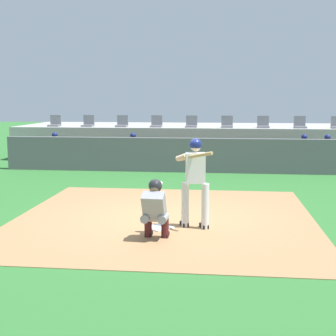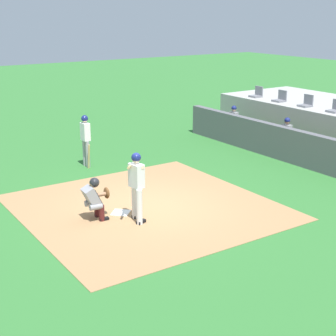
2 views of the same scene
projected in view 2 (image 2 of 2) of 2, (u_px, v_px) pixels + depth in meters
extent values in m
plane|color=#2D6B2D|center=(147.00, 207.00, 13.97)|extent=(80.00, 80.00, 0.00)
cube|color=#9E754C|center=(147.00, 207.00, 13.97)|extent=(6.40, 6.40, 0.01)
cube|color=white|center=(121.00, 213.00, 13.54)|extent=(0.62, 0.62, 0.02)
cylinder|color=silver|center=(135.00, 202.00, 13.09)|extent=(0.15, 0.15, 0.92)
cylinder|color=silver|center=(139.00, 207.00, 12.71)|extent=(0.15, 0.15, 0.92)
cube|color=white|center=(136.00, 176.00, 12.68)|extent=(0.41, 0.28, 0.60)
sphere|color=beige|center=(136.00, 159.00, 12.55)|extent=(0.21, 0.21, 0.21)
sphere|color=navy|center=(136.00, 158.00, 12.54)|extent=(0.24, 0.24, 0.24)
cylinder|color=beige|center=(130.00, 165.00, 12.83)|extent=(0.26, 0.23, 0.17)
cylinder|color=beige|center=(137.00, 166.00, 12.72)|extent=(0.57, 0.12, 0.18)
cylinder|color=tan|center=(130.00, 167.00, 12.52)|extent=(0.74, 0.52, 0.24)
cube|color=black|center=(136.00, 216.00, 13.26)|extent=(0.21, 0.29, 0.09)
cube|color=black|center=(141.00, 222.00, 12.88)|extent=(0.21, 0.29, 0.09)
cylinder|color=gray|center=(91.00, 203.00, 13.13)|extent=(0.18, 0.33, 0.16)
cylinder|color=#4C1919|center=(97.00, 209.00, 13.26)|extent=(0.14, 0.14, 0.42)
cube|color=black|center=(99.00, 215.00, 13.34)|extent=(0.13, 0.25, 0.08)
cylinder|color=gray|center=(96.00, 207.00, 12.86)|extent=(0.18, 0.33, 0.16)
cylinder|color=#4C1919|center=(102.00, 213.00, 13.00)|extent=(0.14, 0.14, 0.42)
cube|color=black|center=(104.00, 219.00, 13.07)|extent=(0.13, 0.25, 0.08)
cube|color=gray|center=(91.00, 197.00, 12.91)|extent=(0.43, 0.47, 0.57)
cube|color=#2D2D33|center=(96.00, 196.00, 12.97)|extent=(0.40, 0.28, 0.45)
sphere|color=#996B4C|center=(94.00, 183.00, 12.85)|extent=(0.21, 0.21, 0.21)
sphere|color=#232328|center=(94.00, 183.00, 12.85)|extent=(0.25, 0.25, 0.25)
cylinder|color=#996B4C|center=(99.00, 195.00, 13.05)|extent=(0.13, 0.46, 0.10)
ellipsoid|color=brown|center=(107.00, 193.00, 13.19)|extent=(0.29, 0.14, 0.30)
sphere|color=white|center=(140.00, 180.00, 13.68)|extent=(0.07, 0.07, 0.07)
cylinder|color=#99999E|center=(85.00, 153.00, 17.62)|extent=(0.14, 0.14, 0.92)
cylinder|color=#99999E|center=(88.00, 154.00, 17.43)|extent=(0.14, 0.14, 0.92)
cube|color=white|center=(85.00, 132.00, 17.30)|extent=(0.36, 0.22, 0.60)
sphere|color=beige|center=(85.00, 119.00, 17.18)|extent=(0.20, 0.20, 0.20)
sphere|color=navy|center=(85.00, 119.00, 17.17)|extent=(0.23, 0.23, 0.23)
cylinder|color=tan|center=(89.00, 157.00, 17.27)|extent=(0.18, 0.06, 0.85)
cube|color=#59595E|center=(311.00, 151.00, 17.25)|extent=(13.00, 0.30, 1.20)
cube|color=olive|center=(330.00, 158.00, 17.89)|extent=(11.80, 0.44, 0.45)
cylinder|color=#939399|center=(227.00, 125.00, 21.85)|extent=(0.15, 0.40, 0.15)
cylinder|color=#939399|center=(224.00, 131.00, 21.82)|extent=(0.13, 0.13, 0.45)
cube|color=maroon|center=(223.00, 136.00, 21.84)|extent=(0.11, 0.24, 0.08)
cylinder|color=#939399|center=(231.00, 126.00, 21.64)|extent=(0.15, 0.40, 0.15)
cylinder|color=#939399|center=(228.00, 132.00, 21.61)|extent=(0.13, 0.13, 0.45)
cube|color=maroon|center=(226.00, 137.00, 21.64)|extent=(0.11, 0.24, 0.08)
cube|color=gray|center=(234.00, 118.00, 21.78)|extent=(0.36, 0.22, 0.54)
sphere|color=beige|center=(234.00, 109.00, 21.67)|extent=(0.20, 0.20, 0.20)
sphere|color=navy|center=(234.00, 108.00, 21.66)|extent=(0.22, 0.22, 0.22)
cylinder|color=beige|center=(228.00, 120.00, 21.90)|extent=(0.09, 0.41, 0.22)
cylinder|color=beige|center=(234.00, 122.00, 21.58)|extent=(0.09, 0.41, 0.22)
cylinder|color=#939399|center=(279.00, 139.00, 19.43)|extent=(0.15, 0.40, 0.15)
cylinder|color=#939399|center=(275.00, 146.00, 19.40)|extent=(0.13, 0.13, 0.45)
cube|color=maroon|center=(274.00, 151.00, 19.43)|extent=(0.11, 0.24, 0.08)
cylinder|color=#939399|center=(284.00, 140.00, 19.22)|extent=(0.15, 0.40, 0.15)
cylinder|color=#939399|center=(280.00, 148.00, 19.20)|extent=(0.13, 0.13, 0.45)
cube|color=maroon|center=(279.00, 153.00, 19.22)|extent=(0.11, 0.24, 0.08)
cube|color=gray|center=(287.00, 132.00, 19.37)|extent=(0.36, 0.22, 0.54)
sphere|color=#996B4C|center=(287.00, 121.00, 19.25)|extent=(0.20, 0.20, 0.20)
sphere|color=navy|center=(287.00, 120.00, 19.24)|extent=(0.22, 0.22, 0.22)
cylinder|color=#996B4C|center=(280.00, 134.00, 19.48)|extent=(0.09, 0.41, 0.22)
cylinder|color=#996B4C|center=(288.00, 136.00, 19.16)|extent=(0.09, 0.41, 0.22)
cube|color=slate|center=(255.00, 96.00, 23.08)|extent=(0.46, 0.46, 0.08)
cube|color=slate|center=(259.00, 91.00, 23.12)|extent=(0.46, 0.06, 0.40)
cube|color=slate|center=(279.00, 101.00, 21.94)|extent=(0.46, 0.46, 0.08)
cube|color=slate|center=(283.00, 95.00, 21.97)|extent=(0.46, 0.06, 0.40)
cube|color=slate|center=(305.00, 106.00, 20.79)|extent=(0.46, 0.46, 0.08)
cube|color=slate|center=(309.00, 99.00, 20.82)|extent=(0.46, 0.06, 0.40)
cube|color=slate|center=(334.00, 111.00, 19.64)|extent=(0.46, 0.46, 0.08)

